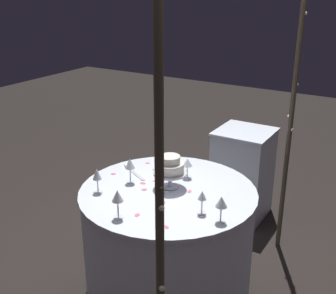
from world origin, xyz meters
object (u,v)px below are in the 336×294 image
decorative_arch (248,108)px  side_table (242,173)px  tiered_cake (170,167)px  cake_knife (133,171)px  wine_glass_2 (130,164)px  wine_glass_4 (117,197)px  main_table (168,240)px  wine_glass_5 (97,175)px  wine_glass_1 (187,163)px  wine_glass_3 (221,203)px  wine_glass_0 (202,197)px

decorative_arch → side_table: decorative_arch is taller
tiered_cake → cake_knife: (-0.07, -0.35, -0.14)m
cake_knife → decorative_arch: bearing=82.4°
wine_glass_2 → wine_glass_4: size_ratio=0.98×
main_table → wine_glass_5: wine_glass_5 is taller
tiered_cake → wine_glass_1: size_ratio=1.60×
decorative_arch → wine_glass_3: size_ratio=13.46×
cake_knife → wine_glass_0: bearing=68.8°
wine_glass_0 → cake_knife: bearing=-111.2°
wine_glass_4 → tiered_cake: bearing=173.8°
decorative_arch → wine_glass_0: decorative_arch is taller
decorative_arch → wine_glass_3: decorative_arch is taller
wine_glass_3 → cake_knife: wine_glass_3 is taller
decorative_arch → main_table: (-0.00, -0.50, -0.99)m
wine_glass_0 → wine_glass_2: (-0.12, -0.59, 0.03)m
wine_glass_1 → cake_knife: 0.40m
wine_glass_1 → decorative_arch: bearing=64.5°
wine_glass_1 → wine_glass_3: bearing=46.9°
wine_glass_2 → wine_glass_3: 0.74m
wine_glass_5 → wine_glass_2: bearing=157.3°
tiered_cake → wine_glass_2: bearing=-74.7°
tiered_cake → wine_glass_5: tiered_cake is taller
wine_glass_2 → cake_knife: (-0.14, -0.08, -0.13)m
wine_glass_3 → tiered_cake: bearing=-115.4°
decorative_arch → wine_glass_3: (0.18, -0.05, -0.50)m
wine_glass_5 → cake_knife: 0.38m
wine_glass_4 → side_table: bearing=176.3°
decorative_arch → tiered_cake: 0.70m
decorative_arch → wine_glass_4: bearing=-52.3°
decorative_arch → wine_glass_0: bearing=-51.5°
wine_glass_1 → main_table: bearing=-2.9°
tiered_cake → wine_glass_5: (0.29, -0.36, -0.02)m
decorative_arch → wine_glass_2: decorative_arch is taller
wine_glass_2 → cake_knife: bearing=-149.4°
side_table → cake_knife: size_ratio=2.98×
side_table → cake_knife: side_table is taller
wine_glass_3 → wine_glass_4: wine_glass_4 is taller
wine_glass_3 → wine_glass_1: bearing=-133.1°
side_table → wine_glass_4: size_ratio=4.60×
side_table → tiered_cake: bearing=-2.6°
wine_glass_1 → wine_glass_5: bearing=-38.1°
wine_glass_0 → wine_glass_4: wine_glass_4 is taller
wine_glass_2 → cake_knife: 0.21m
cake_knife → wine_glass_2: bearing=30.6°
wine_glass_1 → wine_glass_5: wine_glass_5 is taller
wine_glass_1 → wine_glass_0: bearing=38.7°
side_table → wine_glass_2: (1.23, -0.32, 0.47)m
wine_glass_0 → wine_glass_1: wine_glass_0 is taller
decorative_arch → side_table: size_ratio=2.64×
decorative_arch → wine_glass_1: (-0.23, -0.49, -0.52)m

